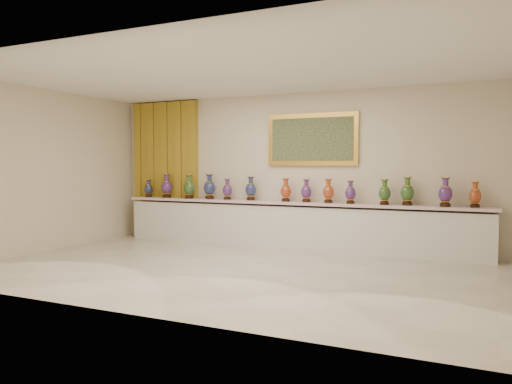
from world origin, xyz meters
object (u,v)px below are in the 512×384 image
Objects in this scene: vase_0 at (149,189)px; vase_2 at (189,188)px; counter at (291,225)px; vase_1 at (167,187)px.

vase_2 is (1.09, -0.05, 0.05)m from vase_0.
counter is 14.46× the size of vase_2.
vase_1 reaches higher than counter.
vase_1 is 1.02× the size of vase_2.
counter is at bearing 0.27° from vase_1.
counter is 14.14× the size of vase_1.
vase_1 is (0.49, -0.01, 0.05)m from vase_0.
counter is 2.38m from vase_2.
counter is 2.96m from vase_1.
vase_0 reaches higher than counter.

